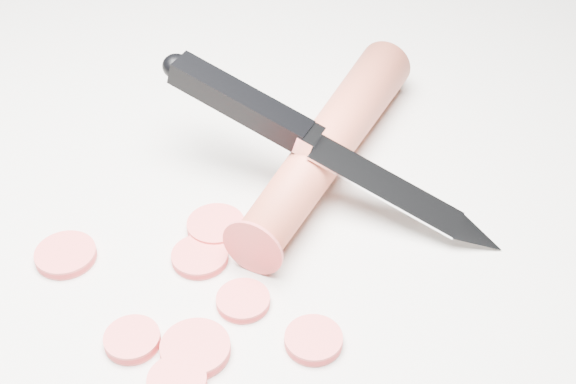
# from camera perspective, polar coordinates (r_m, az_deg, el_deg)

# --- Properties ---
(ground) EXTENTS (2.40, 2.40, 0.00)m
(ground) POSITION_cam_1_polar(r_m,az_deg,el_deg) (0.49, -4.78, -2.31)
(ground) COLOR beige
(ground) RESTS_ON ground
(carrot) EXTENTS (0.10, 0.21, 0.03)m
(carrot) POSITION_cam_1_polar(r_m,az_deg,el_deg) (0.52, 2.91, 3.47)
(carrot) COLOR #CB4E36
(carrot) RESTS_ON ground
(carrot_slice_0) EXTENTS (0.03, 0.03, 0.01)m
(carrot_slice_0) POSITION_cam_1_polar(r_m,az_deg,el_deg) (0.47, -6.29, -4.60)
(carrot_slice_0) COLOR #DA4746
(carrot_slice_0) RESTS_ON ground
(carrot_slice_1) EXTENTS (0.03, 0.03, 0.01)m
(carrot_slice_1) POSITION_cam_1_polar(r_m,az_deg,el_deg) (0.44, -3.21, -7.73)
(carrot_slice_1) COLOR #DA4746
(carrot_slice_1) RESTS_ON ground
(carrot_slice_2) EXTENTS (0.03, 0.03, 0.01)m
(carrot_slice_2) POSITION_cam_1_polar(r_m,az_deg,el_deg) (0.49, -5.15, -2.45)
(carrot_slice_2) COLOR #DA4746
(carrot_slice_2) RESTS_ON ground
(carrot_slice_3) EXTENTS (0.03, 0.03, 0.01)m
(carrot_slice_3) POSITION_cam_1_polar(r_m,az_deg,el_deg) (0.41, -7.89, -13.24)
(carrot_slice_3) COLOR #DA4746
(carrot_slice_3) RESTS_ON ground
(carrot_slice_4) EXTENTS (0.04, 0.04, 0.01)m
(carrot_slice_4) POSITION_cam_1_polar(r_m,az_deg,el_deg) (0.42, -6.60, -11.02)
(carrot_slice_4) COLOR #DA4746
(carrot_slice_4) RESTS_ON ground
(carrot_slice_5) EXTENTS (0.04, 0.04, 0.01)m
(carrot_slice_5) POSITION_cam_1_polar(r_m,az_deg,el_deg) (0.48, -15.53, -4.33)
(carrot_slice_5) COLOR #DA4746
(carrot_slice_5) RESTS_ON ground
(carrot_slice_6) EXTENTS (0.03, 0.03, 0.01)m
(carrot_slice_6) POSITION_cam_1_polar(r_m,az_deg,el_deg) (0.43, -11.02, -10.27)
(carrot_slice_6) COLOR #DA4746
(carrot_slice_6) RESTS_ON ground
(carrot_slice_7) EXTENTS (0.03, 0.03, 0.01)m
(carrot_slice_7) POSITION_cam_1_polar(r_m,az_deg,el_deg) (0.43, 1.83, -10.48)
(carrot_slice_7) COLOR #DA4746
(carrot_slice_7) RESTS_ON ground
(kitchen_knife) EXTENTS (0.23, 0.10, 0.08)m
(kitchen_knife) POSITION_cam_1_polar(r_m,az_deg,el_deg) (0.49, 2.90, 3.25)
(kitchen_knife) COLOR silver
(kitchen_knife) RESTS_ON ground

